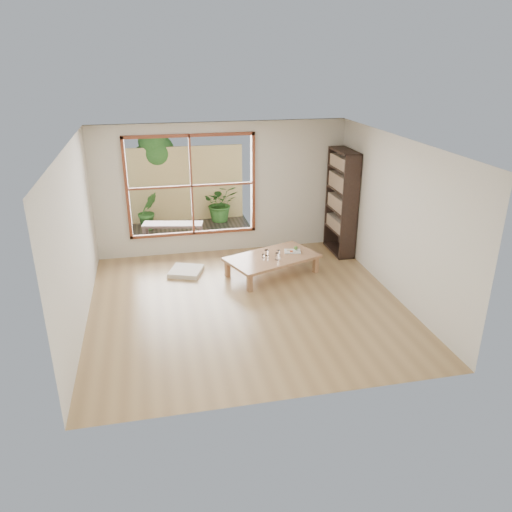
# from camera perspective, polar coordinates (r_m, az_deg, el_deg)

# --- Properties ---
(ground) EXTENTS (5.00, 5.00, 0.00)m
(ground) POSITION_cam_1_polar(r_m,az_deg,el_deg) (8.21, -1.13, -5.43)
(ground) COLOR #A38251
(ground) RESTS_ON ground
(low_table) EXTENTS (1.84, 1.44, 0.35)m
(low_table) POSITION_cam_1_polar(r_m,az_deg,el_deg) (9.13, 1.85, -0.29)
(low_table) COLOR #B37D57
(low_table) RESTS_ON ground
(floor_cushion) EXTENTS (0.72, 0.72, 0.08)m
(floor_cushion) POSITION_cam_1_polar(r_m,az_deg,el_deg) (9.37, -7.99, -1.72)
(floor_cushion) COLOR beige
(floor_cushion) RESTS_ON ground
(bookshelf) EXTENTS (0.33, 0.94, 2.08)m
(bookshelf) POSITION_cam_1_polar(r_m,az_deg,el_deg) (10.13, 9.75, 6.05)
(bookshelf) COLOR #31221B
(bookshelf) RESTS_ON ground
(glass_tall) EXTENTS (0.07, 0.07, 0.13)m
(glass_tall) POSITION_cam_1_polar(r_m,az_deg,el_deg) (8.95, 2.41, -0.05)
(glass_tall) COLOR silver
(glass_tall) RESTS_ON low_table
(glass_mid) EXTENTS (0.06, 0.06, 0.09)m
(glass_mid) POSITION_cam_1_polar(r_m,az_deg,el_deg) (9.18, 2.58, 0.39)
(glass_mid) COLOR silver
(glass_mid) RESTS_ON low_table
(glass_short) EXTENTS (0.08, 0.08, 0.10)m
(glass_short) POSITION_cam_1_polar(r_m,az_deg,el_deg) (9.14, 1.21, 0.38)
(glass_short) COLOR silver
(glass_short) RESTS_ON low_table
(glass_small) EXTENTS (0.05, 0.05, 0.07)m
(glass_small) POSITION_cam_1_polar(r_m,az_deg,el_deg) (9.04, 0.82, -0.00)
(glass_small) COLOR silver
(glass_small) RESTS_ON low_table
(food_tray) EXTENTS (0.34, 0.27, 0.09)m
(food_tray) POSITION_cam_1_polar(r_m,az_deg,el_deg) (9.35, 4.26, 0.63)
(food_tray) COLOR white
(food_tray) RESTS_ON low_table
(deck) EXTENTS (2.80, 2.00, 0.05)m
(deck) POSITION_cam_1_polar(r_m,az_deg,el_deg) (11.38, -7.57, 2.49)
(deck) COLOR #322B24
(deck) RESTS_ON ground
(garden_bench) EXTENTS (1.32, 0.61, 0.40)m
(garden_bench) POSITION_cam_1_polar(r_m,az_deg,el_deg) (10.84, -9.48, 3.40)
(garden_bench) COLOR #31221B
(garden_bench) RESTS_ON deck
(bamboo_fence) EXTENTS (2.80, 0.06, 1.80)m
(bamboo_fence) POSITION_cam_1_polar(r_m,az_deg,el_deg) (12.08, -8.21, 8.08)
(bamboo_fence) COLOR tan
(bamboo_fence) RESTS_ON ground
(shrub_right) EXTENTS (0.82, 0.72, 0.89)m
(shrub_right) POSITION_cam_1_polar(r_m,az_deg,el_deg) (12.03, -4.06, 6.08)
(shrub_right) COLOR #2C5720
(shrub_right) RESTS_ON deck
(shrub_left) EXTENTS (0.59, 0.55, 0.86)m
(shrub_left) POSITION_cam_1_polar(r_m,az_deg,el_deg) (11.68, -12.24, 5.05)
(shrub_left) COLOR #2C5720
(shrub_left) RESTS_ON deck
(garden_tree) EXTENTS (1.04, 0.85, 2.22)m
(garden_tree) POSITION_cam_1_polar(r_m,az_deg,el_deg) (12.19, -11.75, 11.48)
(garden_tree) COLOR #4C3D2D
(garden_tree) RESTS_ON ground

